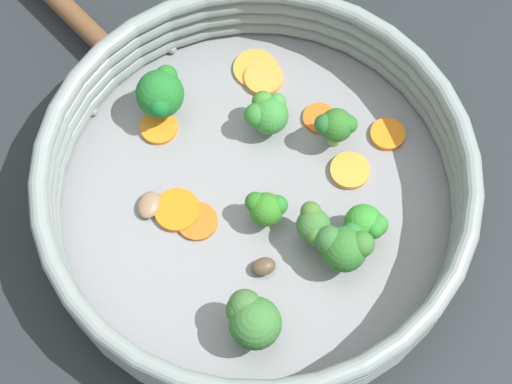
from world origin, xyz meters
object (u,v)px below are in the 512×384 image
object	(u,v)px
carrot_slice_6	(255,69)
broccoli_floret_3	(344,246)
mushroom_piece_1	(264,267)
broccoli_floret_2	(266,208)
broccoli_floret_5	(366,224)
carrot_slice_2	(350,171)
carrot_slice_0	(177,210)
carrot_slice_7	(197,221)
skillet	(256,202)
mushroom_piece_0	(149,205)
carrot_slice_5	(319,118)
broccoli_floret_7	(161,94)
broccoli_floret_4	(267,113)
broccoli_floret_0	(251,319)
carrot_slice_4	(388,134)
broccoli_floret_1	(313,226)
carrot_slice_3	(264,78)
carrot_slice_1	(159,127)
broccoli_floret_6	(337,126)

from	to	relation	value
carrot_slice_6	broccoli_floret_3	size ratio (longest dim) A/B	0.86
mushroom_piece_1	broccoli_floret_2	bearing A→B (deg)	117.22
broccoli_floret_5	carrot_slice_2	bearing A→B (deg)	128.47
carrot_slice_6	carrot_slice_2	bearing A→B (deg)	-21.89
carrot_slice_0	carrot_slice_7	distance (m)	0.02
skillet	carrot_slice_0	world-z (taller)	carrot_slice_0
mushroom_piece_0	mushroom_piece_1	xyz separation A→B (m)	(0.11, 0.00, 0.00)
carrot_slice_5	broccoli_floret_7	distance (m)	0.14
carrot_slice_5	broccoli_floret_4	xyz separation A→B (m)	(-0.04, -0.03, 0.02)
carrot_slice_0	broccoli_floret_7	bearing A→B (deg)	128.88
broccoli_floret_5	broccoli_floret_7	bearing A→B (deg)	175.62
broccoli_floret_0	broccoli_floret_2	bearing A→B (deg)	112.86
carrot_slice_4	broccoli_floret_5	distance (m)	0.10
broccoli_floret_1	broccoli_floret_5	bearing A→B (deg)	33.84
broccoli_floret_7	mushroom_piece_0	bearing A→B (deg)	-65.33
broccoli_floret_5	mushroom_piece_0	bearing A→B (deg)	-157.95
carrot_slice_5	broccoli_floret_1	size ratio (longest dim) A/B	0.71
carrot_slice_3	mushroom_piece_0	bearing A→B (deg)	-97.97
carrot_slice_5	broccoli_floret_4	bearing A→B (deg)	-141.64
carrot_slice_7	broccoli_floret_4	bearing A→B (deg)	87.10
skillet	broccoli_floret_4	distance (m)	0.08
carrot_slice_3	broccoli_floret_1	xyz separation A→B (m)	(0.11, -0.11, 0.02)
carrot_slice_7	broccoli_floret_5	distance (m)	0.14
carrot_slice_2	carrot_slice_3	size ratio (longest dim) A/B	0.97
broccoli_floret_5	skillet	bearing A→B (deg)	-169.93
broccoli_floret_0	mushroom_piece_1	size ratio (longest dim) A/B	2.57
carrot_slice_4	mushroom_piece_1	bearing A→B (deg)	-101.69
broccoli_floret_3	mushroom_piece_0	distance (m)	0.17
carrot_slice_5	broccoli_floret_0	xyz separation A→B (m)	(0.04, -0.20, 0.03)
carrot_slice_5	carrot_slice_0	bearing A→B (deg)	-114.27
carrot_slice_6	mushroom_piece_1	world-z (taller)	mushroom_piece_1
carrot_slice_1	carrot_slice_7	bearing A→B (deg)	-38.01
skillet	carrot_slice_4	world-z (taller)	carrot_slice_4
carrot_slice_2	carrot_slice_7	xyz separation A→B (m)	(-0.09, -0.11, -0.00)
carrot_slice_0	broccoli_floret_0	bearing A→B (deg)	-28.29
carrot_slice_2	broccoli_floret_4	world-z (taller)	broccoli_floret_4
carrot_slice_1	carrot_slice_6	world-z (taller)	carrot_slice_1
broccoli_floret_5	broccoli_floret_7	size ratio (longest dim) A/B	0.72
carrot_slice_4	broccoli_floret_7	distance (m)	0.20
carrot_slice_1	broccoli_floret_1	world-z (taller)	broccoli_floret_1
broccoli_floret_3	carrot_slice_6	bearing A→B (deg)	141.11
carrot_slice_1	carrot_slice_5	size ratio (longest dim) A/B	1.12
carrot_slice_5	broccoli_floret_2	world-z (taller)	broccoli_floret_2
carrot_slice_0	carrot_slice_6	size ratio (longest dim) A/B	0.96
carrot_slice_6	broccoli_floret_7	distance (m)	0.10
broccoli_floret_7	broccoli_floret_1	bearing A→B (deg)	-13.16
carrot_slice_4	broccoli_floret_4	distance (m)	0.11
carrot_slice_7	broccoli_floret_6	size ratio (longest dim) A/B	0.79
carrot_slice_6	broccoli_floret_6	distance (m)	0.11
broccoli_floret_6	carrot_slice_5	bearing A→B (deg)	148.91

